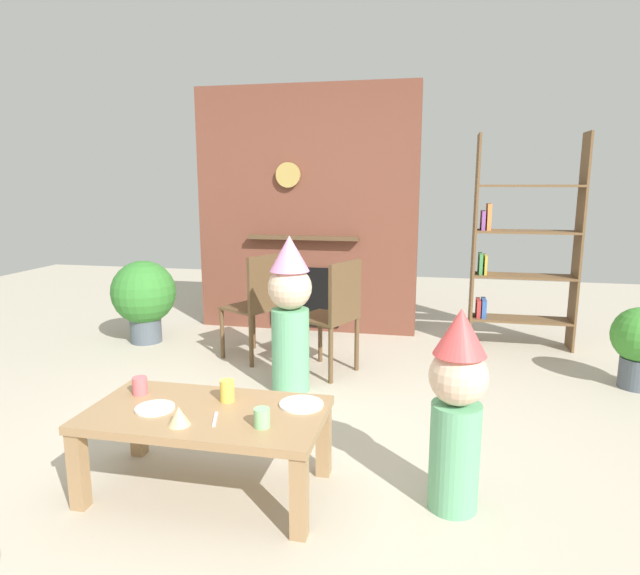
% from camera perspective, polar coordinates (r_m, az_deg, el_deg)
% --- Properties ---
extents(ground_plane, '(12.00, 12.00, 0.00)m').
position_cam_1_polar(ground_plane, '(3.16, -4.35, -16.94)').
color(ground_plane, '#BCB29E').
extents(brick_fireplace_feature, '(2.20, 0.28, 2.40)m').
position_cam_1_polar(brick_fireplace_feature, '(5.43, -1.48, 7.96)').
color(brick_fireplace_feature, brown).
rests_on(brick_fireplace_feature, ground_plane).
extents(bookshelf, '(0.90, 0.28, 1.90)m').
position_cam_1_polar(bookshelf, '(5.17, 20.18, 3.70)').
color(bookshelf, brown).
rests_on(bookshelf, ground_plane).
extents(coffee_table, '(1.13, 0.60, 0.41)m').
position_cam_1_polar(coffee_table, '(2.72, -11.87, -13.75)').
color(coffee_table, '#9E7A51').
rests_on(coffee_table, ground_plane).
extents(paper_cup_near_left, '(0.07, 0.07, 0.09)m').
position_cam_1_polar(paper_cup_near_left, '(2.47, -6.14, -13.46)').
color(paper_cup_near_left, '#8CD18C').
rests_on(paper_cup_near_left, coffee_table).
extents(paper_cup_near_right, '(0.07, 0.07, 0.09)m').
position_cam_1_polar(paper_cup_near_right, '(2.95, -18.42, -9.77)').
color(paper_cup_near_right, '#E5666B').
rests_on(paper_cup_near_right, coffee_table).
extents(paper_cup_center, '(0.07, 0.07, 0.11)m').
position_cam_1_polar(paper_cup_center, '(2.75, -9.74, -10.64)').
color(paper_cup_center, '#F2CC4C').
rests_on(paper_cup_center, coffee_table).
extents(paper_plate_front, '(0.19, 0.19, 0.01)m').
position_cam_1_polar(paper_plate_front, '(2.76, -16.97, -12.04)').
color(paper_plate_front, white).
rests_on(paper_plate_front, coffee_table).
extents(paper_plate_rear, '(0.21, 0.21, 0.01)m').
position_cam_1_polar(paper_plate_rear, '(2.68, -1.97, -12.18)').
color(paper_plate_rear, white).
rests_on(paper_plate_rear, coffee_table).
extents(birthday_cake_slice, '(0.10, 0.10, 0.09)m').
position_cam_1_polar(birthday_cake_slice, '(2.55, -14.62, -12.95)').
color(birthday_cake_slice, '#EAC68C').
rests_on(birthday_cake_slice, coffee_table).
extents(table_fork, '(0.06, 0.15, 0.01)m').
position_cam_1_polar(table_fork, '(2.58, -10.97, -13.42)').
color(table_fork, silver).
rests_on(table_fork, coffee_table).
extents(child_in_pink, '(0.26, 0.26, 0.94)m').
position_cam_1_polar(child_in_pink, '(2.55, 14.21, -11.93)').
color(child_in_pink, '#66B27F').
rests_on(child_in_pink, ground_plane).
extents(child_by_the_chairs, '(0.31, 0.31, 1.12)m').
position_cam_1_polar(child_by_the_chairs, '(3.82, -3.17, -2.41)').
color(child_by_the_chairs, '#66B27F').
rests_on(child_by_the_chairs, ground_plane).
extents(dining_chair_left, '(0.54, 0.54, 0.90)m').
position_cam_1_polar(dining_chair_left, '(4.54, -6.42, -1.37)').
color(dining_chair_left, brown).
rests_on(dining_chair_left, ground_plane).
extents(dining_chair_middle, '(0.53, 0.53, 0.90)m').
position_cam_1_polar(dining_chair_middle, '(4.16, 1.59, -2.45)').
color(dining_chair_middle, brown).
rests_on(dining_chair_middle, ground_plane).
extents(potted_plant_tall, '(0.40, 0.40, 0.60)m').
position_cam_1_polar(potted_plant_tall, '(4.55, 30.63, -4.92)').
color(potted_plant_tall, '#4C5660').
rests_on(potted_plant_tall, ground_plane).
extents(potted_plant_short, '(0.59, 0.59, 0.77)m').
position_cam_1_polar(potted_plant_short, '(5.30, -18.04, -0.80)').
color(potted_plant_short, '#4C5660').
rests_on(potted_plant_short, ground_plane).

